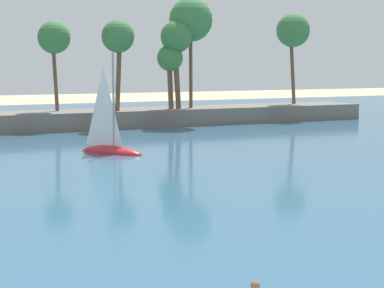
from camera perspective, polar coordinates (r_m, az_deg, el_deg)
sailboat_mid_bay at (r=45.03m, az=-7.53°, el=0.06°), size 4.29×5.27×7.68m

